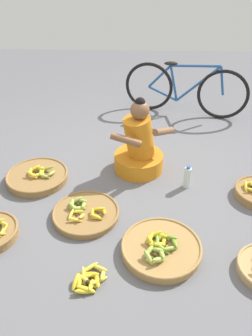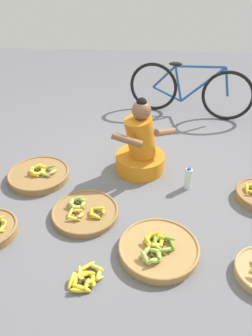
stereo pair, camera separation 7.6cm
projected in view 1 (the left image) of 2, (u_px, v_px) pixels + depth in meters
name	position (u px, v px, depth m)	size (l,w,h in m)	color
ground_plane	(127.00, 185.00, 3.37)	(10.00, 10.00, 0.00)	slate
vendor_woman_front	(139.00, 148.00, 3.46)	(0.65, 0.52, 0.82)	orange
bicycle_leaning	(185.00, 90.00, 4.56)	(1.66, 0.49, 0.73)	black
banana_basket_front_right	(37.00, 176.00, 3.41)	(0.63, 0.63, 0.15)	olive
banana_basket_mid_left	(161.00, 248.00, 2.62)	(0.64, 0.64, 0.15)	#A87F47
banana_basket_front_left	(86.00, 213.00, 2.97)	(0.60, 0.60, 0.13)	olive
loose_bananas_near_vendor	(89.00, 280.00, 2.40)	(0.27, 0.29, 0.09)	yellow
water_bottle	(187.00, 177.00, 3.28)	(0.07, 0.07, 0.25)	silver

